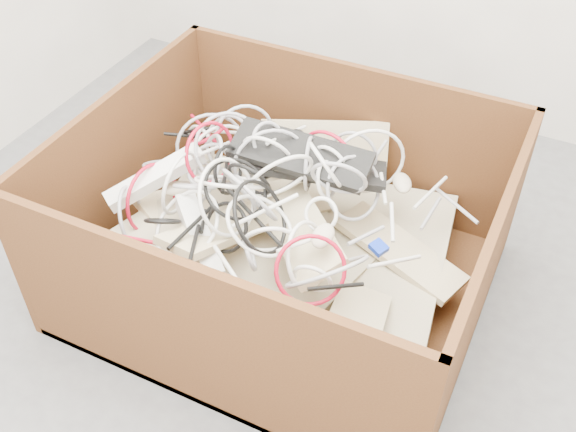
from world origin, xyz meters
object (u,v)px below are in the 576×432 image
at_px(power_strip_right, 199,236).
at_px(vga_plug, 379,247).
at_px(cardboard_box, 280,254).
at_px(power_strip_left, 155,177).

relative_size(power_strip_right, vga_plug, 6.78).
xyz_separation_m(cardboard_box, power_strip_right, (-0.16, -0.22, 0.20)).
distance_m(power_strip_left, power_strip_right, 0.28).
bearing_deg(power_strip_left, vga_plug, -52.23).
height_order(power_strip_left, vga_plug, power_strip_left).
bearing_deg(power_strip_right, cardboard_box, 96.67).
bearing_deg(vga_plug, power_strip_left, -151.37).
bearing_deg(cardboard_box, power_strip_left, -168.80).
xyz_separation_m(cardboard_box, vga_plug, (0.34, -0.05, 0.21)).
height_order(cardboard_box, vga_plug, cardboard_box).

